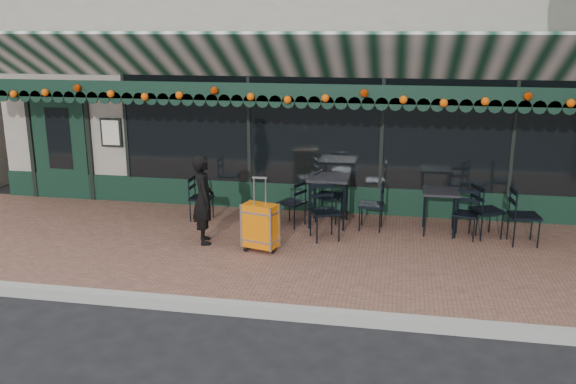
% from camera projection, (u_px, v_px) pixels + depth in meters
% --- Properties ---
extents(ground, '(80.00, 80.00, 0.00)m').
position_uv_depth(ground, '(251.00, 312.00, 7.57)').
color(ground, black).
rests_on(ground, ground).
extents(sidewalk, '(18.00, 4.00, 0.15)m').
position_uv_depth(sidewalk, '(282.00, 251.00, 9.45)').
color(sidewalk, brown).
rests_on(sidewalk, ground).
extents(curb, '(18.00, 0.16, 0.15)m').
position_uv_depth(curb, '(249.00, 309.00, 7.47)').
color(curb, '#9E9E99').
rests_on(curb, ground).
extents(restaurant_building, '(12.00, 9.60, 4.50)m').
position_uv_depth(restaurant_building, '(329.00, 79.00, 14.42)').
color(restaurant_building, gray).
rests_on(restaurant_building, ground).
extents(woman, '(0.51, 0.60, 1.40)m').
position_uv_depth(woman, '(203.00, 199.00, 9.43)').
color(woman, black).
rests_on(woman, sidewalk).
extents(suitcase, '(0.55, 0.40, 1.14)m').
position_uv_depth(suitcase, '(260.00, 226.00, 9.16)').
color(suitcase, orange).
rests_on(suitcase, sidewalk).
extents(cafe_table_a, '(0.58, 0.58, 0.72)m').
position_uv_depth(cafe_table_a, '(441.00, 195.00, 9.90)').
color(cafe_table_a, black).
rests_on(cafe_table_a, sidewalk).
extents(cafe_table_b, '(0.69, 0.69, 0.85)m').
position_uv_depth(cafe_table_b, '(329.00, 181.00, 10.30)').
color(cafe_table_b, black).
rests_on(cafe_table_b, sidewalk).
extents(chair_a_left, '(0.43, 0.43, 0.82)m').
position_uv_depth(chair_a_left, '(371.00, 206.00, 10.14)').
color(chair_a_left, black).
rests_on(chair_a_left, sidewalk).
extents(chair_a_right, '(0.58, 0.58, 0.87)m').
position_uv_depth(chair_a_right, '(487.00, 211.00, 9.75)').
color(chair_a_right, black).
rests_on(chair_a_right, sidewalk).
extents(chair_a_front, '(0.47, 0.47, 0.77)m').
position_uv_depth(chair_a_front, '(466.00, 215.00, 9.72)').
color(chair_a_front, black).
rests_on(chair_a_front, sidewalk).
extents(chair_a_extra, '(0.49, 0.49, 0.89)m').
position_uv_depth(chair_a_extra, '(524.00, 216.00, 9.43)').
color(chair_a_extra, black).
rests_on(chair_a_extra, sidewalk).
extents(chair_b_left, '(0.53, 0.53, 0.79)m').
position_uv_depth(chair_b_left, '(292.00, 203.00, 10.33)').
color(chair_b_left, black).
rests_on(chair_b_left, sidewalk).
extents(chair_b_right, '(0.52, 0.52, 0.89)m').
position_uv_depth(chair_b_right, '(329.00, 196.00, 10.58)').
color(chair_b_right, black).
rests_on(chair_b_right, sidewalk).
extents(chair_b_front, '(0.59, 0.59, 0.88)m').
position_uv_depth(chair_b_front, '(325.00, 213.00, 9.64)').
color(chair_b_front, black).
rests_on(chair_b_front, sidewalk).
extents(chair_solo, '(0.39, 0.39, 0.77)m').
position_uv_depth(chair_solo, '(201.00, 198.00, 10.65)').
color(chair_solo, black).
rests_on(chair_solo, sidewalk).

